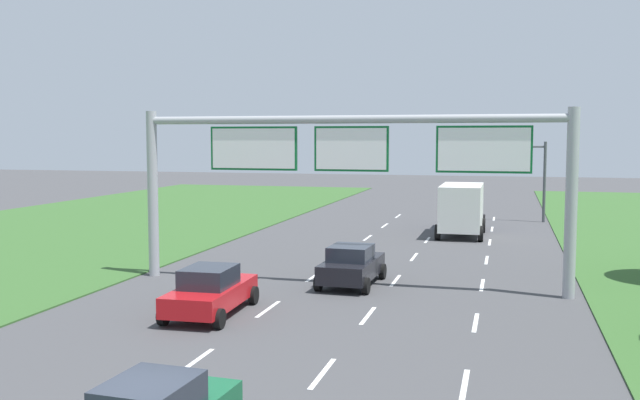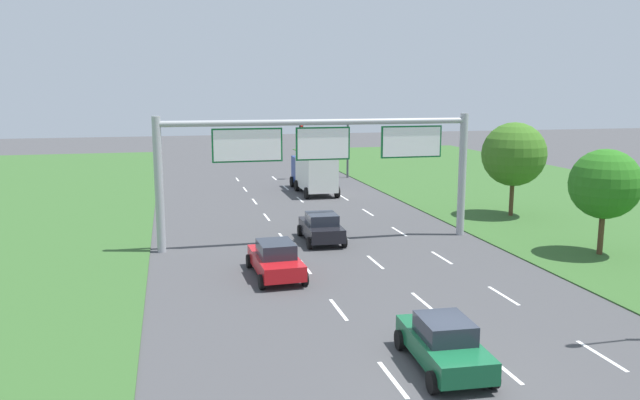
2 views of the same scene
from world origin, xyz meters
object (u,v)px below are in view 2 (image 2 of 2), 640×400
car_far_ahead (321,227)px  traffic_light_mast (328,137)px  car_lead_silver (444,343)px  sign_gantry (322,153)px  roadside_tree_far (514,154)px  roadside_tree_mid (605,184)px  car_near_red (276,259)px  box_truck (314,172)px

car_far_ahead → traffic_light_mast: size_ratio=0.75×
car_far_ahead → car_lead_silver: bearing=-88.5°
sign_gantry → traffic_light_mast: size_ratio=3.08×
sign_gantry → roadside_tree_far: sign_gantry is taller
roadside_tree_mid → traffic_light_mast: bearing=102.3°
car_near_red → roadside_tree_mid: (16.63, -0.26, 2.86)m
car_far_ahead → box_truck: 16.75m
box_truck → traffic_light_mast: 8.61m
car_near_red → sign_gantry: 7.82m
car_near_red → car_lead_silver: (3.38, -10.42, -0.02)m
car_far_ahead → roadside_tree_mid: 14.72m
roadside_tree_mid → car_lead_silver: bearing=-142.5°
car_far_ahead → roadside_tree_far: size_ratio=0.67×
box_truck → roadside_tree_mid: (9.74, -22.50, 1.98)m
sign_gantry → traffic_light_mast: (6.52, 24.35, -1.10)m
traffic_light_mast → box_truck: bearing=-112.4°
box_truck → traffic_light_mast: traffic_light_mast is taller
sign_gantry → roadside_tree_mid: (13.09, -5.85, -1.30)m
traffic_light_mast → roadside_tree_mid: 30.91m
car_near_red → traffic_light_mast: traffic_light_mast is taller
roadside_tree_mid → box_truck: bearing=113.4°
car_near_red → traffic_light_mast: bearing=69.5°
car_near_red → roadside_tree_mid: 16.87m
car_near_red → traffic_light_mast: (10.06, 29.94, 3.07)m
car_lead_silver → box_truck: size_ratio=0.57×
roadside_tree_mid → sign_gantry: bearing=155.9°
sign_gantry → car_near_red: bearing=-122.3°
car_lead_silver → car_far_ahead: bearing=92.7°
car_far_ahead → roadside_tree_mid: size_ratio=0.77×
car_lead_silver → sign_gantry: bearing=92.8°
roadside_tree_far → car_far_ahead: bearing=-164.5°
box_truck → sign_gantry: bearing=-101.5°
car_lead_silver → sign_gantry: (0.16, 16.02, 4.19)m
box_truck → traffic_light_mast: (3.17, 7.70, 2.19)m
traffic_light_mast → roadside_tree_mid: (6.57, -30.20, -0.21)m
car_lead_silver → sign_gantry: size_ratio=0.24×
car_far_ahead → roadside_tree_far: (13.89, 3.84, 3.32)m
box_truck → sign_gantry: sign_gantry is taller
car_lead_silver → roadside_tree_mid: roadside_tree_mid is taller
car_near_red → car_far_ahead: (3.54, 5.85, 0.01)m
box_truck → roadside_tree_far: size_ratio=1.18×
car_far_ahead → traffic_light_mast: (6.51, 24.09, 3.06)m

